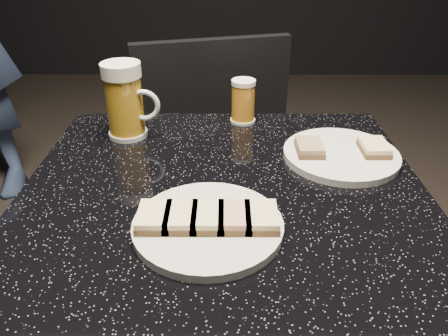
{
  "coord_description": "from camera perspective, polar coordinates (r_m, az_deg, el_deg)",
  "views": [
    {
      "loc": [
        0.0,
        -0.62,
        1.16
      ],
      "look_at": [
        0.0,
        0.0,
        0.8
      ],
      "focal_mm": 35.0,
      "sensor_mm": 36.0,
      "label": 1
    }
  ],
  "objects": [
    {
      "name": "beer_tumbler",
      "position": [
        0.99,
        2.52,
        8.7
      ],
      "size": [
        0.06,
        0.06,
        0.1
      ],
      "color": "silver",
      "rests_on": "table"
    },
    {
      "name": "table",
      "position": [
        0.9,
        -0.0,
        -16.42
      ],
      "size": [
        0.7,
        0.7,
        0.75
      ],
      "color": "black",
      "rests_on": "floor"
    },
    {
      "name": "canapes_on_plate_large",
      "position": [
        0.65,
        -2.14,
        -6.42
      ],
      "size": [
        0.21,
        0.07,
        0.02
      ],
      "color": "#4C3521",
      "rests_on": "plate_large"
    },
    {
      "name": "plate_small",
      "position": [
        0.88,
        15.01,
        1.67
      ],
      "size": [
        0.22,
        0.22,
        0.01
      ],
      "primitive_type": "cylinder",
      "color": "silver",
      "rests_on": "table"
    },
    {
      "name": "plate_large",
      "position": [
        0.66,
        -2.12,
        -7.57
      ],
      "size": [
        0.23,
        0.23,
        0.01
      ],
      "primitive_type": "cylinder",
      "color": "silver",
      "rests_on": "table"
    },
    {
      "name": "chair",
      "position": [
        1.22,
        0.0,
        -2.7
      ],
      "size": [
        0.52,
        0.52,
        0.88
      ],
      "color": "black",
      "rests_on": "floor"
    },
    {
      "name": "beer_mug",
      "position": [
        0.93,
        -12.76,
        8.58
      ],
      "size": [
        0.12,
        0.08,
        0.16
      ],
      "color": "silver",
      "rests_on": "table"
    },
    {
      "name": "canapes_on_plate_small",
      "position": [
        0.87,
        15.15,
        2.62
      ],
      "size": [
        0.17,
        0.07,
        0.02
      ],
      "color": "#4C3521",
      "rests_on": "plate_small"
    }
  ]
}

